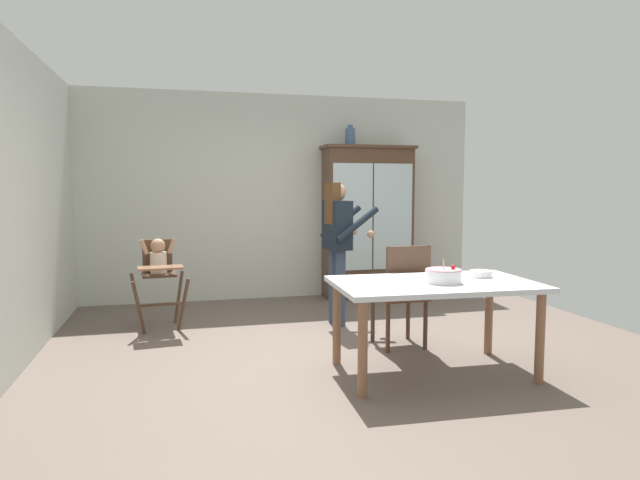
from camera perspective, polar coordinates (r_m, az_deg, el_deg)
ground_plane at (r=5.11m, az=1.68°, el=-11.41°), size 6.24×6.24×0.00m
wall_back at (r=7.45m, az=-3.86°, el=4.43°), size 5.32×0.06×2.70m
wall_left at (r=4.87m, az=-29.58°, el=3.19°), size 0.06×5.32×2.70m
china_cabinet at (r=7.49m, az=4.93°, el=1.91°), size 1.23×0.48×2.03m
ceramic_vase at (r=7.44m, az=3.13°, el=10.60°), size 0.13×0.13×0.27m
high_chair_with_toddler at (r=6.04m, az=-16.28°, el=-2.65°), size 0.63×0.73×0.95m
adult_person at (r=5.93m, az=1.85°, el=0.48°), size 0.56×0.54×1.53m
dining_table at (r=4.48m, az=11.64°, el=-5.35°), size 1.61×1.00×0.74m
birthday_cake at (r=4.43m, az=12.59°, el=-3.62°), size 0.28×0.28×0.19m
serving_bowl at (r=4.78m, az=16.23°, el=-3.35°), size 0.18×0.18×0.05m
dining_chair_far_side at (r=5.13m, az=8.59°, el=-5.01°), size 0.45×0.45×0.96m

